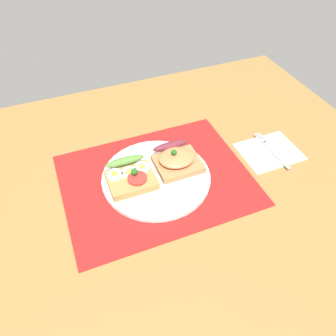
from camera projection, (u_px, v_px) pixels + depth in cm
name	position (u px, v px, depth cm)	size (l,w,h in cm)	color
ground_plane	(156.00, 184.00, 80.15)	(120.00, 90.00, 3.20)	olive
placemat	(156.00, 179.00, 78.91)	(43.60, 34.25, 0.30)	maroon
plate	(156.00, 177.00, 78.45)	(25.54, 25.54, 1.03)	white
sandwich_egg_tomato	(131.00, 176.00, 76.03)	(10.70, 10.12, 4.08)	olive
sandwich_salmon	(177.00, 159.00, 79.67)	(10.69, 10.64, 4.92)	#A17144
napkin	(269.00, 151.00, 85.78)	(14.82, 11.96, 0.60)	white
fork	(271.00, 149.00, 85.69)	(1.62, 14.46, 0.32)	#B7B7BC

